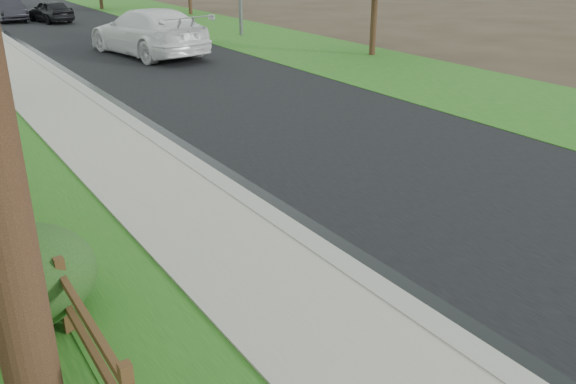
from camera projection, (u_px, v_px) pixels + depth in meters
road at (76, 28)px, 35.06m from camera, size 8.00×90.00×0.02m
wet_gutter at (4, 33)px, 33.11m from camera, size 0.50×90.00×0.00m
verge_far at (186, 20)px, 38.54m from camera, size 6.00×90.00×0.04m
ranch_fence at (41, 254)px, 8.57m from camera, size 0.12×16.92×1.10m
white_suv at (148, 32)px, 26.37m from camera, size 3.76×7.17×1.98m
dark_car_mid at (50, 11)px, 37.16m from camera, size 2.23×4.11×1.33m
dark_car_far at (6, 8)px, 37.82m from camera, size 1.74×4.61×1.50m
boulder at (24, 280)px, 8.40m from camera, size 1.31×1.13×0.74m
shrub_c at (27, 275)px, 7.97m from camera, size 2.34×2.34×1.29m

